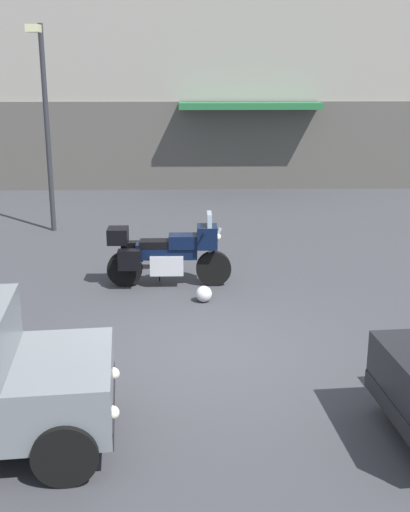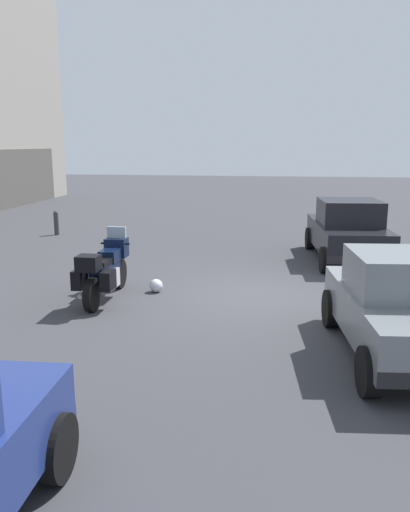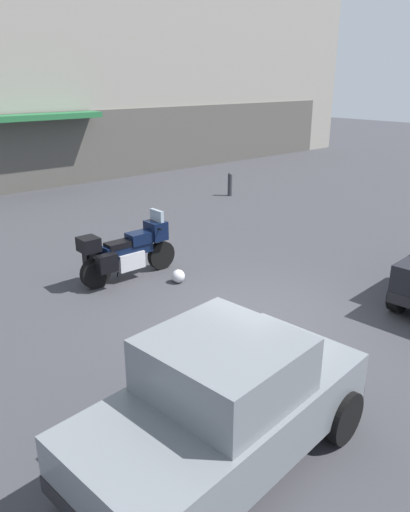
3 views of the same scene
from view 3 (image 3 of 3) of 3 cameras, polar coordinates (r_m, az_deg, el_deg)
name	(u,v)px [view 3 (image 3 of 3)]	position (r m, az deg, el deg)	size (l,w,h in m)	color
ground_plane	(252,316)	(8.82, 5.49, -7.02)	(80.00, 80.00, 0.00)	#38383D
motorcycle	(127,251)	(10.29, -9.05, 0.63)	(2.26, 0.76, 1.36)	black
helmet	(178,276)	(10.14, -3.14, -2.36)	(0.28, 0.28, 0.28)	silver
car_compact_side	(223,405)	(5.37, 2.16, -17.02)	(3.58, 2.00, 1.56)	slate
bollard_curbside	(230,183)	(17.69, 2.93, 8.47)	(0.16, 0.16, 0.83)	#333338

